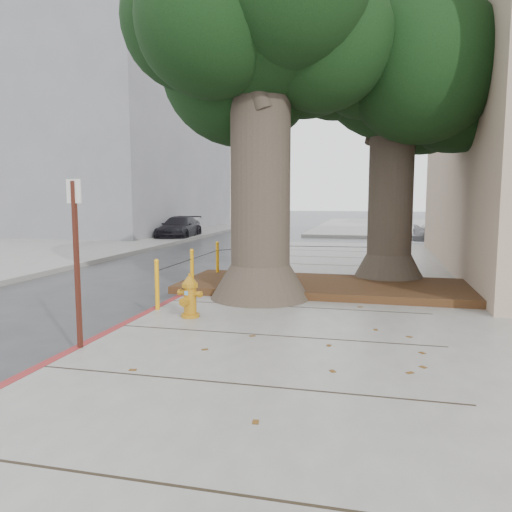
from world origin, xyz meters
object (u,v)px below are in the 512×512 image
Objects in this scene: car_red at (509,233)px; car_dark at (179,228)px; fire_hydrant at (190,296)px; signpost at (76,254)px; car_silver at (455,231)px.

car_red is 0.84× the size of car_dark.
fire_hydrant is 2.36m from signpost.
car_silver is (7.48, 18.38, -0.80)m from signpost.
signpost is at bearing 159.86° from car_silver.
car_dark reaches higher than fire_hydrant.
signpost reaches higher than car_silver.
fire_hydrant is 0.19× the size of car_dark.
fire_hydrant is 0.33× the size of signpost.
signpost is 19.59m from car_dark.
car_silver is at bearing 76.12° from signpost.
car_dark is (-6.13, 18.59, -0.87)m from signpost.
signpost is 0.57× the size of car_dark.
car_silver is at bearing 82.05° from fire_hydrant.
signpost is (-0.84, -2.00, 0.93)m from fire_hydrant.
fire_hydrant is at bearing -71.65° from car_dark.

